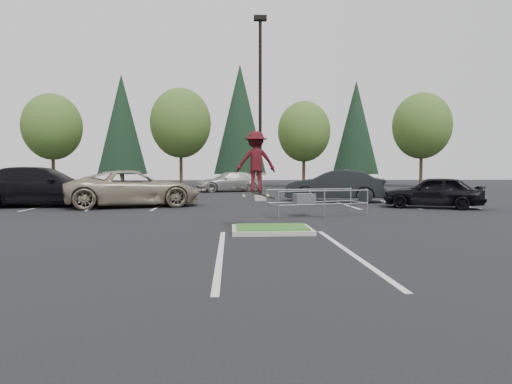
{
  "coord_description": "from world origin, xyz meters",
  "views": [
    {
      "loc": [
        -1.13,
        -11.74,
        1.73
      ],
      "look_at": [
        -0.35,
        1.5,
        1.04
      ],
      "focal_mm": 30.0,
      "sensor_mm": 36.0,
      "label": 1
    }
  ],
  "objects": [
    {
      "name": "decid_b",
      "position": [
        -6.01,
        30.53,
        6.04
      ],
      "size": [
        5.89,
        5.89,
        9.64
      ],
      "color": "#38281C",
      "rests_on": "ground"
    },
    {
      "name": "stall_lines",
      "position": [
        -1.35,
        6.02,
        0.0
      ],
      "size": [
        22.62,
        17.6,
        0.01
      ],
      "color": "silver",
      "rests_on": "ground"
    },
    {
      "name": "conif_b",
      "position": [
        0.0,
        40.5,
        7.85
      ],
      "size": [
        6.38,
        6.38,
        14.5
      ],
      "color": "#38281C",
      "rests_on": "ground"
    },
    {
      "name": "car_far_silver",
      "position": [
        -1.17,
        22.0,
        0.78
      ],
      "size": [
        5.76,
        3.66,
        1.55
      ],
      "primitive_type": "imported",
      "rotation": [
        0.0,
        0.0,
        5.01
      ],
      "color": "#AEADA8",
      "rests_on": "ground"
    },
    {
      "name": "skateboarder",
      "position": [
        -0.41,
        0.61,
        1.95
      ],
      "size": [
        1.16,
        0.71,
        1.97
      ],
      "rotation": [
        0.0,
        0.0,
        3.2
      ],
      "color": "black",
      "rests_on": "ground"
    },
    {
      "name": "conif_a",
      "position": [
        -14.0,
        40.0,
        7.1
      ],
      "size": [
        5.72,
        5.72,
        13.0
      ],
      "color": "#38281C",
      "rests_on": "ground"
    },
    {
      "name": "cart_corral",
      "position": [
        1.69,
        3.9,
        0.64
      ],
      "size": [
        3.77,
        2.1,
        1.01
      ],
      "rotation": [
        0.0,
        0.0,
        0.24
      ],
      "color": "gray",
      "rests_on": "ground"
    },
    {
      "name": "light_pole",
      "position": [
        0.5,
        12.0,
        4.56
      ],
      "size": [
        0.7,
        0.6,
        10.12
      ],
      "color": "#A29E97",
      "rests_on": "ground"
    },
    {
      "name": "decid_c",
      "position": [
        5.99,
        29.83,
        5.25
      ],
      "size": [
        5.12,
        5.12,
        8.38
      ],
      "color": "#38281C",
      "rests_on": "ground"
    },
    {
      "name": "conif_c",
      "position": [
        14.0,
        39.5,
        6.85
      ],
      "size": [
        5.5,
        5.5,
        12.5
      ],
      "color": "#38281C",
      "rests_on": "ground"
    },
    {
      "name": "car_r_black",
      "position": [
        8.0,
        7.0,
        0.72
      ],
      "size": [
        4.57,
        3.26,
        1.44
      ],
      "primitive_type": "imported",
      "rotation": [
        0.0,
        0.0,
        4.3
      ],
      "color": "black",
      "rests_on": "ground"
    },
    {
      "name": "car_l_black",
      "position": [
        -10.0,
        8.91,
        0.93
      ],
      "size": [
        6.63,
        3.18,
        1.86
      ],
      "primitive_type": "imported",
      "rotation": [
        0.0,
        0.0,
        1.66
      ],
      "color": "black",
      "rests_on": "ground"
    },
    {
      "name": "car_l_grey",
      "position": [
        -11.5,
        9.81,
        0.74
      ],
      "size": [
        4.57,
        2.48,
        1.48
      ],
      "primitive_type": "imported",
      "rotation": [
        0.0,
        0.0,
        1.75
      ],
      "color": "#43464A",
      "rests_on": "ground"
    },
    {
      "name": "decid_d",
      "position": [
        17.99,
        30.33,
        5.91
      ],
      "size": [
        5.76,
        5.76,
        9.43
      ],
      "color": "#38281C",
      "rests_on": "ground"
    },
    {
      "name": "decid_a",
      "position": [
        -18.01,
        30.03,
        5.58
      ],
      "size": [
        5.44,
        5.44,
        8.91
      ],
      "color": "#38281C",
      "rests_on": "ground"
    },
    {
      "name": "car_r_charc",
      "position": [
        4.5,
        11.1,
        0.87
      ],
      "size": [
        5.56,
        3.25,
        1.73
      ],
      "primitive_type": "imported",
      "rotation": [
        0.0,
        0.0,
        4.42
      ],
      "color": "black",
      "rests_on": "ground"
    },
    {
      "name": "car_l_tan",
      "position": [
        -5.71,
        8.51,
        0.85
      ],
      "size": [
        6.66,
        4.41,
        1.7
      ],
      "primitive_type": "imported",
      "rotation": [
        0.0,
        0.0,
        1.85
      ],
      "color": "gray",
      "rests_on": "ground"
    },
    {
      "name": "grass_median",
      "position": [
        0.0,
        0.0,
        0.08
      ],
      "size": [
        2.2,
        1.6,
        0.16
      ],
      "color": "#A29E97",
      "rests_on": "ground"
    },
    {
      "name": "ground",
      "position": [
        0.0,
        0.0,
        0.0
      ],
      "size": [
        120.0,
        120.0,
        0.0
      ],
      "primitive_type": "plane",
      "color": "black",
      "rests_on": "ground"
    }
  ]
}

